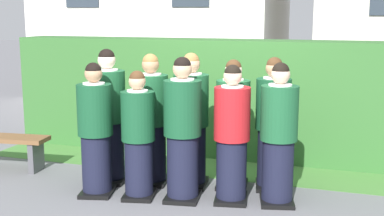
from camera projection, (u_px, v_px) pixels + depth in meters
The scene contains 14 objects.
ground_plane at pixel (185, 198), 6.16m from camera, with size 60.00×60.00×0.00m, color slate.
student_front_row_0 at pixel (96, 133), 6.17m from camera, with size 0.47×0.55×1.61m.
student_front_row_1 at pixel (138, 138), 6.07m from camera, with size 0.44×0.50×1.53m.
student_front_row_2 at pixel (183, 133), 5.99m from camera, with size 0.46×0.54×1.69m.
student_in_red_blazer at pixel (232, 137), 5.94m from camera, with size 0.45×0.52×1.61m.
student_front_row_4 at pixel (279, 138), 5.87m from camera, with size 0.48×0.54×1.64m.
student_rear_row_0 at pixel (108, 119), 6.65m from camera, with size 0.50×0.58×1.73m.
student_rear_row_1 at pixel (151, 122), 6.59m from camera, with size 0.47×0.56×1.68m.
student_rear_row_2 at pixel (191, 123), 6.49m from camera, with size 0.46×0.56×1.70m.
student_rear_row_3 at pixel (233, 127), 6.44m from camera, with size 0.43×0.54×1.62m.
student_rear_row_4 at pixel (273, 127), 6.39m from camera, with size 0.47×0.56×1.65m.
hedge at pixel (229, 98), 7.92m from camera, with size 7.00×0.70×1.78m.
wooden_bench at pixel (0, 145), 7.26m from camera, with size 1.43×0.52×0.48m.
lawn_strip at pixel (214, 168), 7.34m from camera, with size 7.00×0.90×0.01m, color #477A38.
Camera 1 is at (1.93, -5.54, 2.18)m, focal length 48.24 mm.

